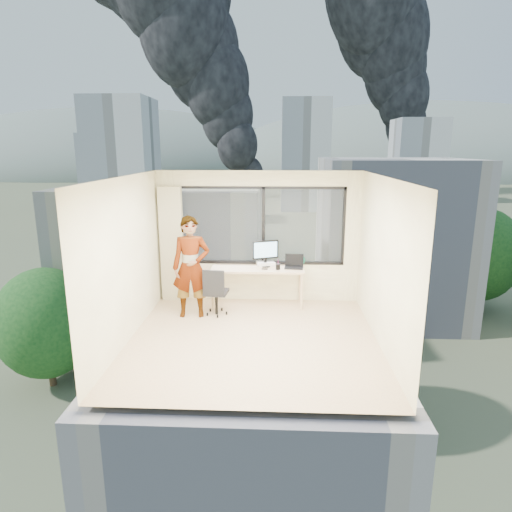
# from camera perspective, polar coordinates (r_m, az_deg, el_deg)

# --- Properties ---
(floor) EXTENTS (4.00, 4.00, 0.01)m
(floor) POSITION_cam_1_polar(r_m,az_deg,el_deg) (7.27, -0.38, -10.74)
(floor) COLOR #CDB685
(floor) RESTS_ON ground
(ceiling) EXTENTS (4.00, 4.00, 0.01)m
(ceiling) POSITION_cam_1_polar(r_m,az_deg,el_deg) (6.63, -0.42, 10.17)
(ceiling) COLOR white
(ceiling) RESTS_ON ground
(wall_front) EXTENTS (4.00, 0.01, 2.60)m
(wall_front) POSITION_cam_1_polar(r_m,az_deg,el_deg) (4.93, -1.67, -6.63)
(wall_front) COLOR beige
(wall_front) RESTS_ON ground
(wall_left) EXTENTS (0.01, 4.00, 2.60)m
(wall_left) POSITION_cam_1_polar(r_m,az_deg,el_deg) (7.22, -16.46, -0.55)
(wall_left) COLOR beige
(wall_left) RESTS_ON ground
(wall_right) EXTENTS (0.01, 4.00, 2.60)m
(wall_right) POSITION_cam_1_polar(r_m,az_deg,el_deg) (7.02, 16.14, -0.94)
(wall_right) COLOR beige
(wall_right) RESTS_ON ground
(window_wall) EXTENTS (3.30, 0.16, 1.55)m
(window_wall) POSITION_cam_1_polar(r_m,az_deg,el_deg) (8.74, 0.64, 3.95)
(window_wall) COLOR black
(window_wall) RESTS_ON ground
(curtain) EXTENTS (0.45, 0.14, 2.30)m
(curtain) POSITION_cam_1_polar(r_m,az_deg,el_deg) (8.93, -10.82, 1.47)
(curtain) COLOR beige
(curtain) RESTS_ON floor
(desk) EXTENTS (1.80, 0.60, 0.75)m
(desk) POSITION_cam_1_polar(r_m,az_deg,el_deg) (8.68, 0.21, -3.93)
(desk) COLOR beige
(desk) RESTS_ON floor
(chair) EXTENTS (0.51, 0.51, 0.92)m
(chair) POSITION_cam_1_polar(r_m,az_deg,el_deg) (8.19, -5.17, -4.48)
(chair) COLOR black
(chair) RESTS_ON floor
(person) EXTENTS (0.72, 0.52, 1.85)m
(person) POSITION_cam_1_polar(r_m,az_deg,el_deg) (8.05, -8.39, -1.42)
(person) COLOR #2D2D33
(person) RESTS_ON floor
(monitor) EXTENTS (0.53, 0.29, 0.53)m
(monitor) POSITION_cam_1_polar(r_m,az_deg,el_deg) (8.62, 1.21, 0.35)
(monitor) COLOR black
(monitor) RESTS_ON desk
(game_console) EXTENTS (0.39, 0.36, 0.08)m
(game_console) POSITION_cam_1_polar(r_m,az_deg,el_deg) (8.75, 1.26, -0.96)
(game_console) COLOR white
(game_console) RESTS_ON desk
(laptop) EXTENTS (0.39, 0.41, 0.23)m
(laptop) POSITION_cam_1_polar(r_m,az_deg,el_deg) (8.57, 4.93, -0.81)
(laptop) COLOR black
(laptop) RESTS_ON desk
(cellphone) EXTENTS (0.12, 0.06, 0.01)m
(cellphone) POSITION_cam_1_polar(r_m,az_deg,el_deg) (8.48, 1.14, -1.68)
(cellphone) COLOR black
(cellphone) RESTS_ON desk
(pen_cup) EXTENTS (0.10, 0.10, 0.11)m
(pen_cup) POSITION_cam_1_polar(r_m,az_deg,el_deg) (8.46, 2.86, -1.39)
(pen_cup) COLOR black
(pen_cup) RESTS_ON desk
(handbag) EXTENTS (0.31, 0.22, 0.21)m
(handbag) POSITION_cam_1_polar(r_m,az_deg,el_deg) (8.78, 5.50, -0.52)
(handbag) COLOR #0E5442
(handbag) RESTS_ON desk
(exterior_ground) EXTENTS (400.00, 400.00, 0.04)m
(exterior_ground) POSITION_cam_1_polar(r_m,az_deg,el_deg) (127.74, 2.55, 6.13)
(exterior_ground) COLOR #515B3D
(exterior_ground) RESTS_ON ground
(near_bldg_a) EXTENTS (16.00, 12.00, 14.00)m
(near_bldg_a) POSITION_cam_1_polar(r_m,az_deg,el_deg) (39.09, -11.24, -1.33)
(near_bldg_a) COLOR beige
(near_bldg_a) RESTS_ON exterior_ground
(near_bldg_b) EXTENTS (14.00, 13.00, 16.00)m
(near_bldg_b) POSITION_cam_1_polar(r_m,az_deg,el_deg) (46.97, 17.02, 2.12)
(near_bldg_b) COLOR silver
(near_bldg_b) RESTS_ON exterior_ground
(far_tower_a) EXTENTS (14.00, 14.00, 28.00)m
(far_tower_a) POSITION_cam_1_polar(r_m,az_deg,el_deg) (107.62, -16.82, 11.62)
(far_tower_a) COLOR silver
(far_tower_a) RESTS_ON exterior_ground
(far_tower_b) EXTENTS (13.00, 13.00, 30.00)m
(far_tower_b) POSITION_cam_1_polar(r_m,az_deg,el_deg) (126.85, 6.33, 12.80)
(far_tower_b) COLOR silver
(far_tower_b) RESTS_ON exterior_ground
(far_tower_c) EXTENTS (15.00, 15.00, 26.00)m
(far_tower_c) POSITION_cam_1_polar(r_m,az_deg,el_deg) (153.30, 20.06, 11.48)
(far_tower_c) COLOR silver
(far_tower_c) RESTS_ON exterior_ground
(far_tower_d) EXTENTS (16.00, 14.00, 22.00)m
(far_tower_d) POSITION_cam_1_polar(r_m,az_deg,el_deg) (167.94, -18.71, 11.03)
(far_tower_d) COLOR silver
(far_tower_d) RESTS_ON exterior_ground
(hill_a) EXTENTS (288.00, 216.00, 90.00)m
(hill_a) POSITION_cam_1_polar(r_m,az_deg,el_deg) (348.49, -17.79, 10.35)
(hill_a) COLOR slate
(hill_a) RESTS_ON exterior_ground
(hill_b) EXTENTS (300.00, 220.00, 96.00)m
(hill_b) POSITION_cam_1_polar(r_m,az_deg,el_deg) (341.89, 19.98, 10.13)
(hill_b) COLOR slate
(hill_b) RESTS_ON exterior_ground
(tree_a) EXTENTS (7.00, 7.00, 8.00)m
(tree_a) POSITION_cam_1_polar(r_m,az_deg,el_deg) (35.43, -25.37, -9.17)
(tree_a) COLOR #17451A
(tree_a) RESTS_ON exterior_ground
(tree_b) EXTENTS (7.60, 7.60, 9.00)m
(tree_b) POSITION_cam_1_polar(r_m,az_deg,el_deg) (27.84, 10.20, -13.16)
(tree_b) COLOR #17451A
(tree_b) RESTS_ON exterior_ground
(tree_c) EXTENTS (8.40, 8.40, 10.00)m
(tree_c) POSITION_cam_1_polar(r_m,az_deg,el_deg) (52.77, 26.84, -0.89)
(tree_c) COLOR #17451A
(tree_c) RESTS_ON exterior_ground
(smoke_plume_a) EXTENTS (40.00, 24.00, 90.00)m
(smoke_plume_a) POSITION_cam_1_polar(r_m,az_deg,el_deg) (161.02, -1.17, 26.71)
(smoke_plume_a) COLOR black
(smoke_plume_a) RESTS_ON exterior_ground
(smoke_plume_b) EXTENTS (30.00, 18.00, 70.00)m
(smoke_plume_b) POSITION_cam_1_polar(r_m,az_deg,el_deg) (186.41, 21.11, 20.32)
(smoke_plume_b) COLOR black
(smoke_plume_b) RESTS_ON exterior_ground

